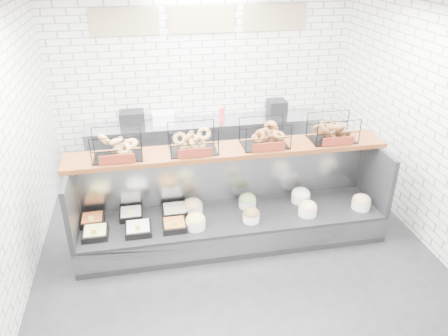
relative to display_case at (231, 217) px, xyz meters
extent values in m
plane|color=black|center=(0.01, -0.34, -0.33)|extent=(5.50, 5.50, 0.00)
cube|color=white|center=(0.01, 2.41, 1.17)|extent=(5.00, 0.02, 3.00)
cube|color=white|center=(-2.49, -0.34, 1.17)|extent=(0.02, 5.50, 3.00)
cube|color=white|center=(2.51, -0.34, 1.17)|extent=(0.02, 5.50, 3.00)
cube|color=white|center=(0.01, -0.34, 2.67)|extent=(5.00, 5.50, 0.02)
cube|color=tan|center=(-1.19, 2.38, 2.17)|extent=(1.05, 0.03, 0.42)
cube|color=tan|center=(0.01, 2.38, 2.17)|extent=(1.05, 0.03, 0.42)
cube|color=tan|center=(1.21, 2.38, 2.17)|extent=(1.05, 0.03, 0.42)
cube|color=black|center=(0.01, -0.04, -0.13)|extent=(4.00, 0.90, 0.40)
cube|color=#93969B|center=(0.01, -0.48, -0.11)|extent=(4.00, 0.03, 0.28)
cube|color=#93969B|center=(0.01, 0.37, 0.47)|extent=(4.00, 0.08, 0.80)
cube|color=black|center=(-1.96, -0.04, 0.47)|extent=(0.06, 0.90, 0.80)
cube|color=black|center=(1.98, -0.04, 0.47)|extent=(0.06, 0.90, 0.80)
cube|color=black|center=(-1.72, -0.19, 0.11)|extent=(0.30, 0.30, 0.08)
cube|color=#F8F07F|center=(-1.72, -0.19, 0.15)|extent=(0.26, 0.26, 0.04)
cube|color=#E6E350|center=(-1.72, -0.30, 0.20)|extent=(0.06, 0.01, 0.08)
cube|color=black|center=(-1.77, 0.10, 0.11)|extent=(0.29, 0.29, 0.08)
cube|color=#D5662D|center=(-1.77, 0.10, 0.15)|extent=(0.25, 0.25, 0.04)
cube|color=#E6E350|center=(-1.77, 0.00, 0.20)|extent=(0.06, 0.01, 0.08)
cube|color=black|center=(-1.21, -0.21, 0.11)|extent=(0.32, 0.32, 0.08)
cube|color=white|center=(-1.21, -0.21, 0.15)|extent=(0.27, 0.27, 0.04)
cube|color=#E6E350|center=(-1.21, -0.32, 0.20)|extent=(0.06, 0.01, 0.08)
cube|color=black|center=(-1.29, 0.15, 0.11)|extent=(0.30, 0.30, 0.08)
cube|color=white|center=(-1.29, 0.15, 0.15)|extent=(0.25, 0.25, 0.04)
cube|color=#E6E350|center=(-1.29, 0.04, 0.20)|extent=(0.06, 0.01, 0.08)
cube|color=black|center=(-0.76, -0.21, 0.11)|extent=(0.30, 0.30, 0.08)
cube|color=#C67229|center=(-0.76, -0.21, 0.15)|extent=(0.25, 0.25, 0.04)
cube|color=#E6E350|center=(-0.76, -0.31, 0.20)|extent=(0.06, 0.01, 0.08)
cube|color=black|center=(-0.73, 0.12, 0.11)|extent=(0.32, 0.32, 0.08)
cube|color=silver|center=(-0.73, 0.12, 0.15)|extent=(0.27, 0.27, 0.04)
cube|color=#E6E350|center=(-0.73, 0.01, 0.20)|extent=(0.06, 0.01, 0.08)
cylinder|color=white|center=(-0.50, -0.24, 0.13)|extent=(0.25, 0.25, 0.11)
ellipsoid|color=#D7BF6E|center=(-0.50, -0.24, 0.19)|extent=(0.25, 0.25, 0.17)
cylinder|color=white|center=(-0.49, 0.11, 0.13)|extent=(0.26, 0.26, 0.11)
ellipsoid|color=tan|center=(-0.49, 0.11, 0.19)|extent=(0.26, 0.26, 0.18)
cylinder|color=white|center=(0.22, -0.23, 0.13)|extent=(0.22, 0.22, 0.11)
ellipsoid|color=brown|center=(0.22, -0.23, 0.19)|extent=(0.21, 0.21, 0.15)
cylinder|color=white|center=(0.25, 0.11, 0.13)|extent=(0.24, 0.24, 0.11)
ellipsoid|color=#71934A|center=(0.25, 0.11, 0.19)|extent=(0.23, 0.23, 0.16)
cylinder|color=white|center=(0.98, -0.23, 0.13)|extent=(0.24, 0.24, 0.11)
ellipsoid|color=#DDB188|center=(0.98, -0.23, 0.19)|extent=(0.24, 0.24, 0.17)
cylinder|color=white|center=(1.00, 0.10, 0.13)|extent=(0.26, 0.26, 0.11)
ellipsoid|color=white|center=(1.00, 0.10, 0.19)|extent=(0.25, 0.25, 0.18)
cylinder|color=white|center=(1.74, -0.21, 0.13)|extent=(0.25, 0.25, 0.11)
ellipsoid|color=tan|center=(1.74, -0.21, 0.19)|extent=(0.25, 0.25, 0.17)
cube|color=#4F2611|center=(0.01, 0.18, 0.90)|extent=(4.10, 0.50, 0.06)
cube|color=black|center=(-1.37, 0.18, 1.10)|extent=(0.60, 0.38, 0.34)
cube|color=maroon|center=(-1.37, -0.03, 1.00)|extent=(0.42, 0.02, 0.11)
cube|color=black|center=(-0.45, 0.18, 1.10)|extent=(0.60, 0.38, 0.34)
cube|color=maroon|center=(-0.45, -0.03, 1.00)|extent=(0.42, 0.02, 0.11)
cube|color=black|center=(0.47, 0.18, 1.10)|extent=(0.60, 0.38, 0.34)
cube|color=maroon|center=(0.47, -0.03, 1.00)|extent=(0.42, 0.02, 0.11)
cube|color=black|center=(1.39, 0.18, 1.10)|extent=(0.60, 0.38, 0.34)
cube|color=maroon|center=(1.39, -0.03, 1.00)|extent=(0.42, 0.02, 0.11)
cube|color=#93969B|center=(0.01, 2.09, 0.12)|extent=(4.00, 0.60, 0.90)
cube|color=black|center=(-1.22, 2.12, 0.69)|extent=(0.40, 0.30, 0.24)
cube|color=silver|center=(-0.71, 2.14, 0.66)|extent=(0.35, 0.28, 0.18)
cylinder|color=red|center=(0.27, 2.06, 0.68)|extent=(0.09, 0.09, 0.22)
cube|color=black|center=(1.22, 2.05, 0.72)|extent=(0.30, 0.30, 0.30)
camera|label=1|loc=(-1.01, -4.75, 3.26)|focal=35.00mm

